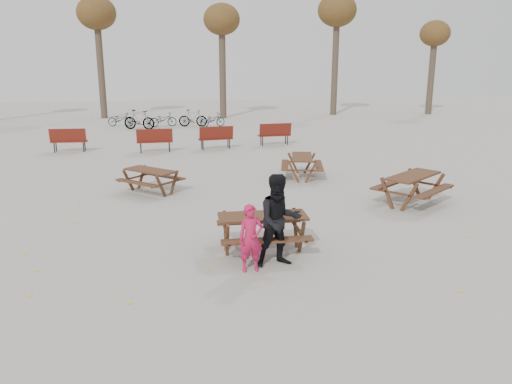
{
  "coord_description": "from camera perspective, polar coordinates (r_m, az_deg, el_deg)",
  "views": [
    {
      "loc": [
        -1.46,
        -9.57,
        3.83
      ],
      "look_at": [
        0.0,
        1.0,
        1.0
      ],
      "focal_mm": 35.0,
      "sensor_mm": 36.0,
      "label": 1
    }
  ],
  "objects": [
    {
      "name": "picnic_table_far",
      "position": [
        16.77,
        5.26,
        2.88
      ],
      "size": [
        1.67,
        1.93,
        0.73
      ],
      "primitive_type": null,
      "rotation": [
        0.0,
        0.0,
        1.37
      ],
      "color": "#3C2316",
      "rests_on": "ground"
    },
    {
      "name": "soda_bottle",
      "position": [
        10.08,
        1.55,
        -2.37
      ],
      "size": [
        0.07,
        0.07,
        0.17
      ],
      "color": "silver",
      "rests_on": "main_picnic_table"
    },
    {
      "name": "fallen_leaves",
      "position": [
        12.81,
        1.3,
        -2.52
      ],
      "size": [
        11.0,
        11.0,
        0.01
      ],
      "primitive_type": null,
      "color": "gold",
      "rests_on": "ground"
    },
    {
      "name": "picnic_table_north",
      "position": [
        15.13,
        -11.92,
        1.23
      ],
      "size": [
        2.07,
        2.04,
        0.69
      ],
      "primitive_type": null,
      "rotation": [
        0.0,
        0.0,
        -0.73
      ],
      "color": "#3C2316",
      "rests_on": "ground"
    },
    {
      "name": "ground",
      "position": [
        10.41,
        0.76,
        -6.74
      ],
      "size": [
        80.0,
        80.0,
        0.0
      ],
      "primitive_type": "plane",
      "color": "gray",
      "rests_on": "ground"
    },
    {
      "name": "food_tray",
      "position": [
        9.99,
        1.56,
        -2.85
      ],
      "size": [
        0.18,
        0.11,
        0.03
      ],
      "primitive_type": "cube",
      "color": "silver",
      "rests_on": "main_picnic_table"
    },
    {
      "name": "park_bench_row",
      "position": [
        22.27,
        -8.61,
        6.15
      ],
      "size": [
        10.59,
        1.75,
        1.03
      ],
      "color": "maroon",
      "rests_on": "ground"
    },
    {
      "name": "main_picnic_table",
      "position": [
        10.21,
        0.77,
        -3.67
      ],
      "size": [
        1.8,
        1.45,
        0.78
      ],
      "color": "#3C2316",
      "rests_on": "ground"
    },
    {
      "name": "child",
      "position": [
        9.25,
        -0.59,
        -5.31
      ],
      "size": [
        0.5,
        0.35,
        1.29
      ],
      "primitive_type": "imported",
      "rotation": [
        0.0,
        0.0,
        0.1
      ],
      "color": "#B41642",
      "rests_on": "ground"
    },
    {
      "name": "adult",
      "position": [
        9.43,
        2.68,
        -3.29
      ],
      "size": [
        0.97,
        0.81,
        1.79
      ],
      "primitive_type": "imported",
      "rotation": [
        0.0,
        0.0,
        0.16
      ],
      "color": "black",
      "rests_on": "ground"
    },
    {
      "name": "picnic_table_east",
      "position": [
        14.27,
        17.41,
        0.29
      ],
      "size": [
        2.44,
        2.38,
        0.82
      ],
      "primitive_type": null,
      "rotation": [
        0.0,
        0.0,
        0.68
      ],
      "color": "#3C2316",
      "rests_on": "ground"
    },
    {
      "name": "bread_roll",
      "position": [
        9.98,
        1.56,
        -2.62
      ],
      "size": [
        0.14,
        0.06,
        0.05
      ],
      "primitive_type": "ellipsoid",
      "color": "tan",
      "rests_on": "food_tray"
    },
    {
      "name": "tree_row",
      "position": [
        34.88,
        -4.19,
        18.72
      ],
      "size": [
        32.17,
        3.52,
        8.26
      ],
      "color": "#382B21",
      "rests_on": "ground"
    },
    {
      "name": "bicycle_row",
      "position": [
        29.87,
        -10.4,
        8.17
      ],
      "size": [
        7.05,
        2.59,
        1.11
      ],
      "color": "black",
      "rests_on": "ground"
    }
  ]
}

